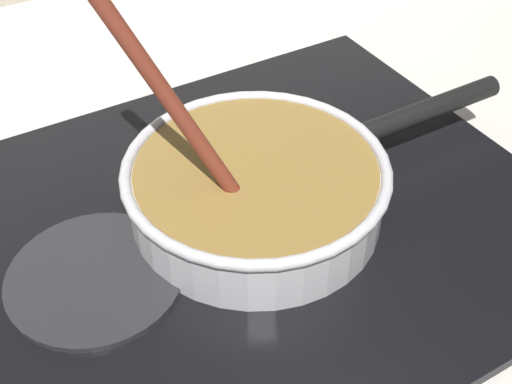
# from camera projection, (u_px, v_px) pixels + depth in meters

# --- Properties ---
(hob_plate) EXTENTS (0.56, 0.48, 0.01)m
(hob_plate) POSITION_uv_depth(u_px,v_px,m) (256.00, 219.00, 0.64)
(hob_plate) COLOR black
(hob_plate) RESTS_ON ground
(burner_ring) EXTENTS (0.19, 0.19, 0.01)m
(burner_ring) POSITION_uv_depth(u_px,v_px,m) (256.00, 211.00, 0.64)
(burner_ring) COLOR #592D0C
(burner_ring) RESTS_ON hob_plate
(spare_burner) EXTENTS (0.15, 0.15, 0.01)m
(spare_burner) POSITION_uv_depth(u_px,v_px,m) (95.00, 276.00, 0.58)
(spare_burner) COLOR #262628
(spare_burner) RESTS_ON hob_plate
(cooking_pan) EXTENTS (0.42, 0.24, 0.27)m
(cooking_pan) POSITION_uv_depth(u_px,v_px,m) (258.00, 187.00, 0.62)
(cooking_pan) COLOR silver
(cooking_pan) RESTS_ON hob_plate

